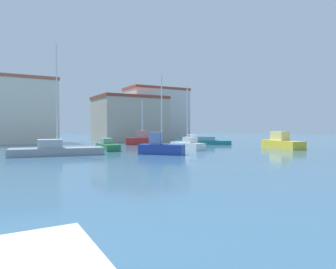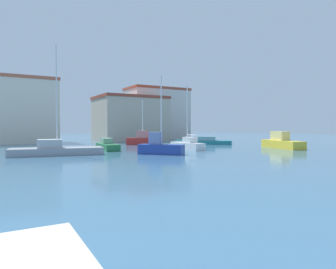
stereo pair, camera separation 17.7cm
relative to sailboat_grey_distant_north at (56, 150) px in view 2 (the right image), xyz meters
name	(u,v)px [view 2 (the right image)]	position (x,y,z in m)	size (l,w,h in m)	color
water	(153,154)	(8.54, -3.24, -0.52)	(160.00, 160.00, 0.00)	#38607F
sailboat_grey_distant_north	(56,150)	(0.00, 0.00, 0.00)	(8.55, 3.84, 10.28)	gray
motorboat_green_distant_east	(107,146)	(6.19, 3.68, -0.05)	(1.89, 5.41, 1.33)	#28703D
motorboat_yellow_mid_harbor	(282,142)	(25.71, -4.35, 0.19)	(3.55, 6.82, 2.06)	gold
sailboat_white_behind_lamppost	(188,145)	(14.50, -0.32, 0.05)	(1.70, 5.13, 7.49)	white
motorboat_teal_far_left	(204,141)	(22.22, 6.90, -0.10)	(7.75, 6.91, 1.18)	#1E707A
sailboat_blue_far_right	(160,147)	(8.94, -3.95, 0.19)	(4.02, 4.21, 7.58)	#233D93
sailboat_red_inner_mooring	(143,140)	(13.42, 9.80, 0.22)	(4.13, 4.14, 6.47)	#B22823
waterfront_apartments	(13,110)	(-2.46, 24.40, 4.71)	(13.07, 8.15, 10.44)	beige
harbor_office	(130,119)	(16.57, 22.14, 3.55)	(11.97, 9.78, 8.11)	#B2A893
warehouse_block	(157,114)	(24.57, 26.71, 4.81)	(12.51, 7.55, 10.64)	beige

